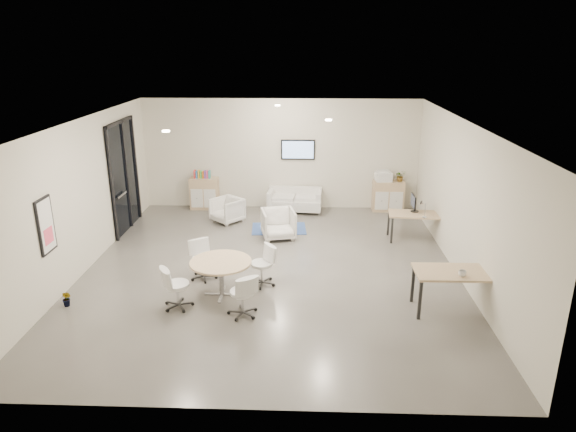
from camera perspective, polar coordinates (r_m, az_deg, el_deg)
The scene contains 21 objects.
room_shell at distance 10.69m, azimuth -2.03°, elevation 1.85°, with size 9.60×10.60×4.80m.
glass_door at distance 13.92m, azimuth -17.77°, elevation 4.57°, with size 0.09×1.90×2.85m.
artwork at distance 10.31m, azimuth -25.31°, elevation -0.98°, with size 0.05×0.54×1.04m.
wall_tv at distance 14.96m, azimuth 1.11°, elevation 7.38°, with size 0.98×0.06×0.58m.
ceiling_spots at distance 11.17m, azimuth -2.86°, elevation 10.89°, with size 3.14×4.14×0.03m.
sideboard_left at distance 15.36m, azimuth -9.26°, elevation 2.49°, with size 0.82×0.43×0.93m.
sideboard_right at distance 15.26m, azimuth 11.05°, elevation 2.21°, with size 0.89×0.43×0.89m.
books at distance 15.23m, azimuth -9.52°, elevation 4.57°, with size 0.48×0.14×0.22m.
printer at distance 15.08m, azimuth 10.56°, elevation 4.39°, with size 0.49×0.43×0.32m.
loveseat at distance 14.97m, azimuth 0.78°, elevation 1.71°, with size 1.60×0.89×0.58m.
blue_rug at distance 13.63m, azimuth -1.01°, elevation -1.40°, with size 1.42×0.95×0.01m, color #2E458D.
armchair_left at distance 14.14m, azimuth -6.79°, elevation 0.79°, with size 0.72×0.68×0.74m, color silver.
armchair_right at distance 12.87m, azimuth -1.07°, elevation -0.74°, with size 0.79×0.74×0.81m, color silver.
desk_rear at distance 13.09m, azimuth 13.99°, elevation -0.02°, with size 1.37×0.79×0.68m.
desk_front at distance 9.81m, azimuth 18.28°, elevation -6.29°, with size 1.53×0.78×0.80m.
monitor at distance 13.13m, azimuth 13.79°, elevation 1.46°, with size 0.20×0.50×0.44m.
round_table at distance 9.99m, azimuth -7.47°, elevation -5.45°, with size 1.19×1.19×0.72m.
meeting_chairs at distance 10.09m, azimuth -7.42°, elevation -6.64°, with size 2.29×2.29×0.82m.
plant_cabinet at distance 15.15m, azimuth 12.36°, elevation 4.25°, with size 0.28×0.32×0.25m, color #3F7F3F.
plant_floor at distance 10.60m, azimuth -23.30°, elevation -8.87°, with size 0.18×0.32×0.14m, color #3F7F3F.
cup at distance 9.58m, azimuth 18.81°, elevation -5.98°, with size 0.14×0.11×0.14m, color white.
Camera 1 is at (0.76, -10.19, 4.72)m, focal length 32.00 mm.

